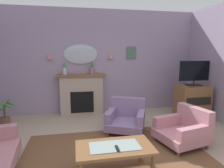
# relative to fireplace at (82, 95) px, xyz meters

# --- Properties ---
(wall_back) EXTENTS (6.92, 0.10, 2.98)m
(wall_back) POSITION_rel_fireplace_xyz_m (0.47, 0.22, 0.92)
(wall_back) COLOR #9E8CA8
(wall_back) RESTS_ON ground
(patterned_rug) EXTENTS (3.20, 2.40, 0.01)m
(patterned_rug) POSITION_rel_fireplace_xyz_m (0.47, -2.55, -0.56)
(patterned_rug) COLOR brown
(patterned_rug) RESTS_ON ground
(fireplace) EXTENTS (1.36, 0.36, 1.16)m
(fireplace) POSITION_rel_fireplace_xyz_m (0.00, 0.00, 0.00)
(fireplace) COLOR tan
(fireplace) RESTS_ON ground
(mantel_vase_left) EXTENTS (0.10, 0.10, 0.35)m
(mantel_vase_left) POSITION_rel_fireplace_xyz_m (-0.45, -0.03, 0.77)
(mantel_vase_left) COLOR silver
(mantel_vase_left) RESTS_ON fireplace
(mantel_vase_right) EXTENTS (0.14, 0.14, 0.36)m
(mantel_vase_right) POSITION_rel_fireplace_xyz_m (0.30, -0.03, 0.74)
(mantel_vase_right) COLOR #9E6084
(mantel_vase_right) RESTS_ON fireplace
(wall_mirror) EXTENTS (0.96, 0.06, 0.56)m
(wall_mirror) POSITION_rel_fireplace_xyz_m (-0.00, 0.14, 1.14)
(wall_mirror) COLOR #B2BCC6
(wall_sconce_left) EXTENTS (0.14, 0.14, 0.14)m
(wall_sconce_left) POSITION_rel_fireplace_xyz_m (-0.85, 0.09, 1.09)
(wall_sconce_left) COLOR #D17066
(wall_sconce_right) EXTENTS (0.14, 0.14, 0.14)m
(wall_sconce_right) POSITION_rel_fireplace_xyz_m (0.85, 0.09, 1.09)
(wall_sconce_right) COLOR #D17066
(framed_picture) EXTENTS (0.28, 0.03, 0.36)m
(framed_picture) POSITION_rel_fireplace_xyz_m (1.50, 0.15, 1.18)
(framed_picture) COLOR #4C6B56
(coffee_table) EXTENTS (1.10, 0.60, 0.45)m
(coffee_table) POSITION_rel_fireplace_xyz_m (0.34, -2.95, -0.19)
(coffee_table) COLOR brown
(coffee_table) RESTS_ON ground
(tv_remote) EXTENTS (0.04, 0.16, 0.02)m
(tv_remote) POSITION_rel_fireplace_xyz_m (0.36, -3.05, -0.12)
(tv_remote) COLOR black
(tv_remote) RESTS_ON coffee_table
(armchair_beside_couch) EXTENTS (0.97, 0.96, 0.71)m
(armchair_beside_couch) POSITION_rel_fireplace_xyz_m (1.87, -2.26, -0.27)
(armchair_beside_couch) COLOR #B77A84
(armchair_beside_couch) RESTS_ON ground
(armchair_by_coffee_table) EXTENTS (1.06, 1.08, 0.71)m
(armchair_by_coffee_table) POSITION_rel_fireplace_xyz_m (0.94, -1.40, -0.27)
(armchair_by_coffee_table) COLOR gray
(armchair_by_coffee_table) RESTS_ON ground
(tv_cabinet) EXTENTS (0.80, 0.57, 0.90)m
(tv_cabinet) POSITION_rel_fireplace_xyz_m (2.88, -0.94, -0.12)
(tv_cabinet) COLOR brown
(tv_cabinet) RESTS_ON ground
(tv_flatscreen) EXTENTS (0.84, 0.24, 0.65)m
(tv_flatscreen) POSITION_rel_fireplace_xyz_m (2.88, -0.97, 0.68)
(tv_flatscreen) COLOR black
(tv_flatscreen) RESTS_ON tv_cabinet
(potted_plant_small_fern) EXTENTS (0.46, 0.46, 0.70)m
(potted_plant_small_fern) POSITION_rel_fireplace_xyz_m (-1.90, -0.53, -0.22)
(potted_plant_small_fern) COLOR brown
(potted_plant_small_fern) RESTS_ON ground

